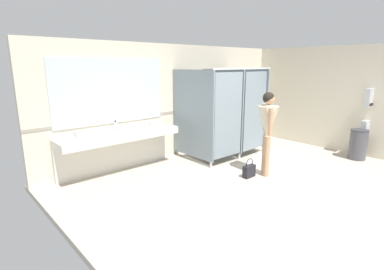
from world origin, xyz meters
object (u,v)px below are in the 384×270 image
at_px(trash_bin, 358,144).
at_px(soap_dispenser, 116,126).
at_px(handbag, 249,171).
at_px(paper_towel_dispenser_lower, 365,130).
at_px(person_standing, 268,124).
at_px(paper_towel_dispenser_upper, 369,98).

xyz_separation_m(trash_bin, soap_dispenser, (-4.56, 2.95, 0.59)).
height_order(trash_bin, handbag, trash_bin).
bearing_deg(trash_bin, paper_towel_dispenser_lower, -0.59).
distance_m(paper_towel_dispenser_lower, soap_dispenser, 5.70).
relative_size(person_standing, soap_dispenser, 7.59).
bearing_deg(person_standing, soap_dispenser, 134.63).
relative_size(trash_bin, person_standing, 0.43).
height_order(paper_towel_dispenser_upper, paper_towel_dispenser_lower, paper_towel_dispenser_upper).
xyz_separation_m(handbag, soap_dispenser, (-1.75, 2.02, 0.81)).
bearing_deg(paper_towel_dispenser_lower, soap_dispenser, 148.70).
bearing_deg(soap_dispenser, handbag, -49.04).
distance_m(trash_bin, person_standing, 2.67).
height_order(paper_towel_dispenser_upper, handbag, paper_towel_dispenser_upper).
bearing_deg(person_standing, paper_towel_dispenser_lower, -16.64).
height_order(paper_towel_dispenser_lower, handbag, paper_towel_dispenser_lower).
distance_m(paper_towel_dispenser_upper, trash_bin, 1.10).
distance_m(paper_towel_dispenser_upper, paper_towel_dispenser_lower, 0.77).
bearing_deg(paper_towel_dispenser_lower, handbag, 163.18).
bearing_deg(paper_towel_dispenser_lower, person_standing, 163.36).
height_order(trash_bin, soap_dispenser, soap_dispenser).
bearing_deg(handbag, person_standing, -18.26).
bearing_deg(handbag, soap_dispenser, 130.96).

